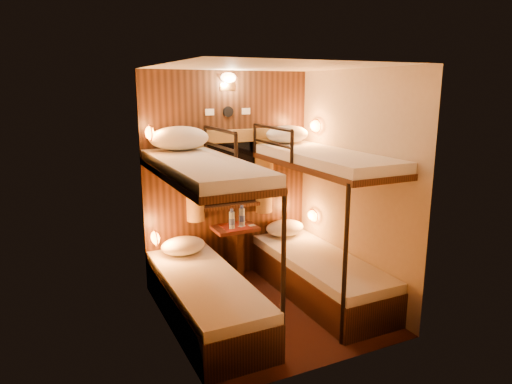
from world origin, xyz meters
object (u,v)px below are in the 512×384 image
bottle_right (242,217)px  bunk_right (320,247)px  bottle_left (232,220)px  bunk_left (205,267)px  table (235,246)px

bottle_right → bunk_right: bearing=-54.0°
bottle_left → bottle_right: 0.16m
bottle_left → bunk_left: bearing=-128.9°
table → bottle_left: 0.35m
bunk_left → bottle_right: size_ratio=7.77×
bunk_right → table: 1.02m
bunk_left → table: size_ratio=2.90×
bunk_left → table: bunk_left is taller
bunk_right → bottle_right: size_ratio=7.77×
bunk_right → table: bunk_right is taller
bunk_right → bottle_right: bunk_right is taller
bottle_right → table: bearing=176.3°
bunk_left → bottle_left: (0.58, 0.72, 0.19)m
bunk_right → bottle_right: (-0.56, 0.78, 0.20)m
bottle_left → bottle_right: (0.15, 0.05, 0.00)m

